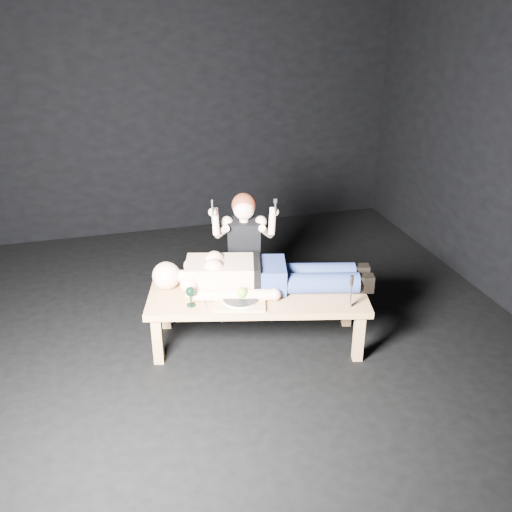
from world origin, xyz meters
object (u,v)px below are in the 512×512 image
table (258,318)px  lying_man (264,271)px  carving_knife (351,291)px  serving_tray (240,302)px  kneeling_woman (244,249)px  goblet (191,296)px

table → lying_man: lying_man is taller
carving_knife → serving_tray: bearing=175.0°
table → kneeling_woman: kneeling_woman is taller
table → carving_knife: 0.80m
serving_tray → goblet: 0.37m
table → carving_knife: bearing=-18.2°
kneeling_woman → carving_knife: kneeling_woman is taller
lying_man → goblet: bearing=-153.8°
serving_tray → lying_man: bearing=38.6°
kneeling_woman → serving_tray: size_ratio=2.97×
carving_knife → kneeling_woman: bearing=133.9°
goblet → carving_knife: bearing=-16.0°
table → serving_tray: bearing=-132.2°
kneeling_woman → carving_knife: 1.13m
table → goblet: 0.61m
table → kneeling_woman: (0.04, 0.59, 0.34)m
serving_tray → carving_knife: size_ratio=1.46×
lying_man → carving_knife: size_ratio=6.98×
table → kneeling_woman: 0.69m
lying_man → carving_knife: (0.53, -0.46, -0.01)m
table → carving_knife: (0.61, -0.38, 0.36)m
lying_man → kneeling_woman: kneeling_woman is taller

